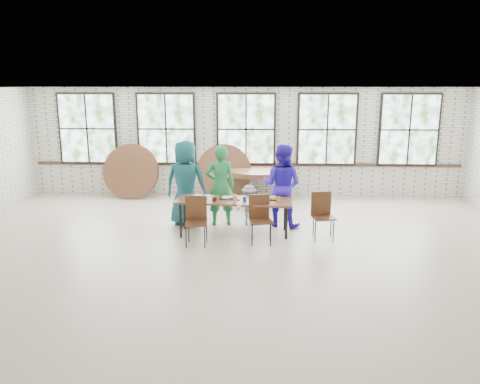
{
  "coord_description": "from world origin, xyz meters",
  "views": [
    {
      "loc": [
        0.36,
        -8.38,
        3.1
      ],
      "look_at": [
        0.0,
        0.4,
        1.05
      ],
      "focal_mm": 35.0,
      "sensor_mm": 36.0,
      "label": 1
    }
  ],
  "objects_px": {
    "chair_near_left": "(196,216)",
    "chair_near_right": "(260,215)",
    "dining_table": "(234,202)",
    "storage_table": "(257,176)"
  },
  "relations": [
    {
      "from": "storage_table",
      "to": "chair_near_right",
      "type": "bearing_deg",
      "value": -90.12
    },
    {
      "from": "chair_near_left",
      "to": "chair_near_right",
      "type": "xyz_separation_m",
      "value": [
        1.25,
        0.18,
        0.0
      ]
    },
    {
      "from": "dining_table",
      "to": "storage_table",
      "type": "height_order",
      "value": "same"
    },
    {
      "from": "chair_near_left",
      "to": "storage_table",
      "type": "xyz_separation_m",
      "value": [
        1.18,
        3.44,
        0.13
      ]
    },
    {
      "from": "chair_near_right",
      "to": "storage_table",
      "type": "distance_m",
      "value": 3.27
    },
    {
      "from": "dining_table",
      "to": "chair_near_left",
      "type": "distance_m",
      "value": 0.97
    },
    {
      "from": "chair_near_left",
      "to": "chair_near_right",
      "type": "relative_size",
      "value": 1.0
    },
    {
      "from": "chair_near_left",
      "to": "storage_table",
      "type": "height_order",
      "value": "chair_near_left"
    },
    {
      "from": "storage_table",
      "to": "dining_table",
      "type": "bearing_deg",
      "value": -101.01
    },
    {
      "from": "dining_table",
      "to": "chair_near_right",
      "type": "height_order",
      "value": "chair_near_right"
    }
  ]
}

